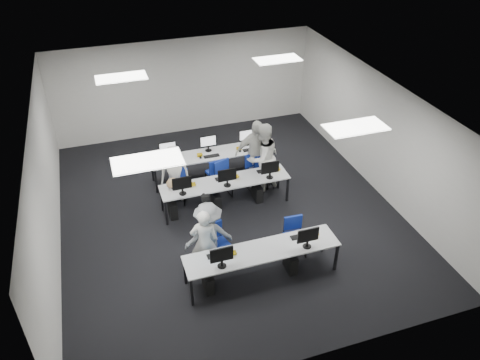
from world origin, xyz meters
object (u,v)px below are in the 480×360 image
object	(u,v)px
desk_front	(262,252)
photographer	(209,236)
chair_3	(221,185)
student_2	(175,173)
chair_7	(261,172)
chair_0	(218,252)
chair_2	(177,191)
student_3	(256,153)
chair_4	(256,178)
desk_mid	(225,183)
student_1	(262,157)
chair_1	(295,243)
chair_6	(217,178)
student_0	(204,242)
chair_5	(180,184)

from	to	relation	value
desk_front	photographer	bearing A→B (deg)	142.93
chair_3	student_2	xyz separation A→B (m)	(-1.12, 0.27, 0.45)
chair_3	chair_7	xyz separation A→B (m)	(1.19, 0.24, 0.00)
desk_front	chair_0	bearing A→B (deg)	138.12
chair_2	student_3	distance (m)	2.25
chair_4	chair_7	xyz separation A→B (m)	(0.22, 0.23, -0.00)
desk_mid	chair_7	size ratio (longest dim) A/B	3.40
student_1	photographer	distance (m)	3.14
chair_7	student_2	world-z (taller)	student_2
desk_front	chair_1	bearing A→B (deg)	26.19
student_1	chair_7	bearing A→B (deg)	-124.42
chair_3	student_2	world-z (taller)	student_2
chair_6	chair_2	bearing A→B (deg)	172.14
student_2	chair_7	bearing A→B (deg)	10.77
desk_mid	photographer	world-z (taller)	photographer
chair_6	chair_7	bearing A→B (deg)	-23.33
chair_3	chair_4	size ratio (longest dim) A/B	0.98
desk_mid	desk_front	bearing A→B (deg)	-90.00
chair_7	student_1	world-z (taller)	student_1
chair_1	chair_6	distance (m)	3.09
chair_7	student_0	distance (m)	3.61
chair_5	student_2	xyz separation A→B (m)	(-0.13, -0.15, 0.48)
chair_2	student_1	size ratio (longest dim) A/B	0.49
chair_4	student_3	bearing A→B (deg)	62.47
chair_2	student_0	distance (m)	2.68
chair_2	chair_4	bearing A→B (deg)	18.25
chair_1	student_0	distance (m)	2.06
desk_front	student_3	xyz separation A→B (m)	(1.05, 3.32, 0.25)
student_0	photographer	world-z (taller)	photographer
chair_4	chair_7	bearing A→B (deg)	33.28
chair_3	chair_5	xyz separation A→B (m)	(-0.99, 0.42, -0.03)
chair_7	student_3	distance (m)	0.66
desk_front	chair_6	xyz separation A→B (m)	(0.02, 3.41, -0.38)
desk_front	chair_0	xyz separation A→B (m)	(-0.74, 0.67, -0.38)
student_2	student_3	world-z (taller)	student_3
chair_5	student_0	xyz separation A→B (m)	(-0.09, -2.95, 0.52)
chair_6	student_3	size ratio (longest dim) A/B	0.51
student_0	student_1	world-z (taller)	student_1
student_3	chair_7	bearing A→B (deg)	14.12
chair_2	desk_front	bearing A→B (deg)	-50.37
desk_mid	chair_0	bearing A→B (deg)	-111.01
student_3	student_2	bearing A→B (deg)	-171.39
chair_1	student_0	world-z (taller)	student_0
chair_5	chair_3	bearing A→B (deg)	-22.60
chair_3	student_1	distance (m)	1.29
chair_5	chair_7	bearing A→B (deg)	-4.26
student_2	chair_6	bearing A→B (deg)	14.52
chair_4	student_0	world-z (taller)	student_0
student_0	student_3	xyz separation A→B (m)	(2.11, 2.76, 0.15)
chair_2	student_1	bearing A→B (deg)	17.31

